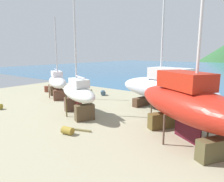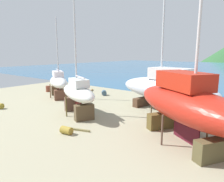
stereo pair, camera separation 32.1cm
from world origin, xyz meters
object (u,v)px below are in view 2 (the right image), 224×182
Objects in this scene: sailboat_mid_port at (187,104)px; sailboat_far_slipway at (166,88)px; barrel_rust_mid at (82,88)px; barrel_tipped_center at (48,89)px; sailboat_large_starboard at (78,93)px; barrel_ochre at (66,130)px; sailboat_small_center at (59,82)px; barrel_rust_far at (104,93)px.

sailboat_far_slipway reaches higher than sailboat_mid_port.
barrel_tipped_center is at bearing -132.29° from barrel_rust_mid.
sailboat_large_starboard is 4.90m from barrel_ochre.
sailboat_small_center is at bearing 23.24° from sailboat_far_slipway.
sailboat_large_starboard reaches higher than barrel_rust_far.
barrel_rust_mid is (-8.77, 8.75, -1.60)m from sailboat_large_starboard.
sailboat_far_slipway is 10.13m from barrel_rust_far.
barrel_tipped_center is 1.07× the size of barrel_rust_far.
sailboat_mid_port is at bearing 18.85° from sailboat_small_center.
sailboat_mid_port is at bearing -152.15° from sailboat_large_starboard.
sailboat_small_center is at bearing -0.39° from sailboat_large_starboard.
sailboat_small_center is 6.19m from barrel_rust_far.
barrel_rust_far is at bearing -177.29° from sailboat_mid_port.
sailboat_large_starboard is at bearing -144.83° from sailboat_mid_port.
sailboat_far_slipway is 21.26× the size of barrel_rust_far.
sailboat_large_starboard is 13.66× the size of barrel_tipped_center.
sailboat_far_slipway reaches higher than sailboat_large_starboard.
sailboat_small_center is 4.82m from barrel_tipped_center.
sailboat_far_slipway is at bearing -11.72° from barrel_rust_far.
sailboat_small_center reaches higher than barrel_rust_mid.
sailboat_far_slipway is at bearing 40.10° from sailboat_small_center.
sailboat_far_slipway is 18.04m from barrel_tipped_center.
barrel_rust_mid is at bearing 2.73° from sailboat_far_slipway.
sailboat_large_starboard is at bearing -64.12° from barrel_rust_far.
sailboat_mid_port is 1.61× the size of sailboat_small_center.
barrel_tipped_center is at bearing 2.78° from sailboat_large_starboard.
sailboat_small_center is at bearing -79.27° from barrel_rust_mid.
sailboat_large_starboard is at bearing 60.22° from sailboat_far_slipway.
sailboat_large_starboard is at bearing 127.02° from barrel_ochre.
barrel_ochre is (10.55, -7.34, -1.72)m from sailboat_small_center.
sailboat_far_slipway reaches higher than barrel_rust_far.
sailboat_far_slipway is (-4.06, 5.81, -0.20)m from sailboat_mid_port.
barrel_tipped_center is 5.10m from barrel_rust_mid.
barrel_rust_mid is 4.75m from barrel_rust_far.
sailboat_large_starboard reaches higher than barrel_ochre.
sailboat_mid_port reaches higher than sailboat_large_starboard.
sailboat_far_slipway is at bearing -9.61° from barrel_rust_mid.
barrel_tipped_center reaches higher than barrel_ochre.
barrel_tipped_center is at bearing 150.04° from barrel_ochre.
sailboat_large_starboard is at bearing -44.95° from barrel_rust_mid.
barrel_rust_mid is at bearing 47.71° from barrel_tipped_center.
barrel_rust_mid reaches higher than barrel_rust_far.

